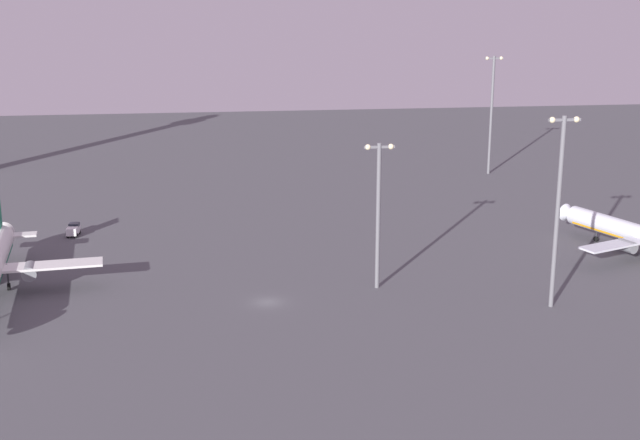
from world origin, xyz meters
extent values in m
plane|color=#4C4C51|center=(0.00, 0.00, 0.00)|extent=(416.00, 416.00, 0.00)
cone|color=silver|center=(-44.50, 28.30, 4.36)|extent=(3.93, 3.35, 3.63)
cube|color=silver|center=(-44.28, 26.30, 4.57)|extent=(11.89, 3.80, 0.37)
cube|color=#146B4C|center=(-44.25, 25.98, 7.81)|extent=(0.68, 3.41, 6.91)
cylinder|color=slate|center=(-36.58, 9.50, 3.40)|extent=(2.74, 4.06, 2.34)
cylinder|color=#333338|center=(-40.24, 10.71, 2.47)|extent=(0.30, 0.30, 3.77)
cylinder|color=black|center=(-40.24, 10.71, 0.58)|extent=(0.55, 1.21, 1.17)
cone|color=silver|center=(60.97, 30.95, 3.83)|extent=(3.96, 3.33, 3.37)
cylinder|color=slate|center=(63.21, 11.52, 2.99)|extent=(3.16, 3.89, 2.06)
cylinder|color=#333338|center=(63.64, 24.29, 2.17)|extent=(0.26, 0.26, 3.32)
cylinder|color=black|center=(63.64, 24.29, 0.51)|extent=(0.73, 1.09, 1.03)
cube|color=white|center=(-34.42, 42.21, 1.00)|extent=(2.15, 2.24, 1.10)
cube|color=#1E232D|center=(-34.42, 42.21, 1.90)|extent=(1.97, 1.98, 0.70)
cube|color=white|center=(-34.55, 40.32, 1.15)|extent=(2.09, 2.53, 1.40)
cylinder|color=black|center=(-35.24, 42.56, 0.45)|extent=(0.36, 0.92, 0.90)
cylinder|color=black|center=(-33.55, 42.44, 0.45)|extent=(0.36, 0.92, 0.90)
cylinder|color=black|center=(-35.44, 39.88, 0.45)|extent=(0.36, 0.92, 0.90)
cylinder|color=black|center=(-33.74, 39.76, 0.45)|extent=(0.36, 0.92, 0.90)
cylinder|color=slate|center=(62.87, 86.05, 14.89)|extent=(0.70, 0.70, 29.78)
cube|color=slate|center=(62.87, 86.05, 29.18)|extent=(4.80, 0.40, 0.40)
sphere|color=#F9EAB2|center=(61.07, 86.05, 29.18)|extent=(0.90, 0.90, 0.90)
sphere|color=#F9EAB2|center=(64.67, 86.05, 29.18)|extent=(0.90, 0.90, 0.90)
cylinder|color=slate|center=(42.09, -7.29, 14.40)|extent=(0.70, 0.70, 28.79)
cube|color=slate|center=(42.09, -7.29, 28.19)|extent=(4.80, 0.40, 0.40)
sphere|color=#F9EAB2|center=(40.29, -7.29, 28.19)|extent=(0.90, 0.90, 0.90)
sphere|color=#F9EAB2|center=(43.89, -7.29, 28.19)|extent=(0.90, 0.90, 0.90)
cylinder|color=slate|center=(17.79, 4.40, 11.68)|extent=(0.70, 0.70, 23.35)
cube|color=slate|center=(17.79, 4.40, 22.75)|extent=(4.80, 0.40, 0.40)
sphere|color=#F9EAB2|center=(15.99, 4.40, 22.75)|extent=(0.90, 0.90, 0.90)
sphere|color=#F9EAB2|center=(19.59, 4.40, 22.75)|extent=(0.90, 0.90, 0.90)
camera|label=1|loc=(-8.27, -124.21, 46.60)|focal=48.73mm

